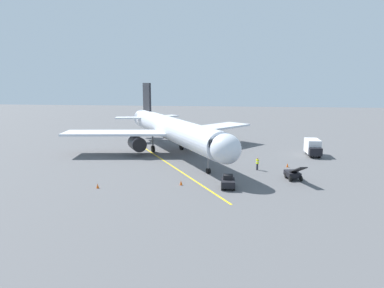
{
  "coord_description": "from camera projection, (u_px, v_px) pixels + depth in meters",
  "views": [
    {
      "loc": [
        -10.63,
        58.66,
        11.93
      ],
      "look_at": [
        -4.3,
        8.93,
        3.0
      ],
      "focal_mm": 33.31,
      "sensor_mm": 36.0,
      "label": 1
    }
  ],
  "objects": [
    {
      "name": "apron_lead_in_line",
      "position": [
        166.0,
        162.0,
        52.85
      ],
      "size": [
        20.16,
        34.79,
        0.01
      ],
      "primitive_type": "cube",
      "rotation": [
        0.0,
        0.0,
        0.52
      ],
      "color": "yellow",
      "rests_on": "ground"
    },
    {
      "name": "airplane",
      "position": [
        173.0,
        130.0,
        58.27
      ],
      "size": [
        30.88,
        36.6,
        11.5
      ],
      "color": "silver",
      "rests_on": "ground"
    },
    {
      "name": "ground_plane",
      "position": [
        174.0,
        152.0,
        60.71
      ],
      "size": [
        220.0,
        220.0,
        0.0
      ],
      "primitive_type": "plane",
      "color": "#565659"
    },
    {
      "name": "tug_starboard_side",
      "position": [
        228.0,
        182.0,
        39.95
      ],
      "size": [
        1.65,
        2.37,
        1.5
      ],
      "color": "black",
      "rests_on": "ground"
    },
    {
      "name": "ground_crew_marshaller",
      "position": [
        257.0,
        164.0,
        48.07
      ],
      "size": [
        0.4,
        0.47,
        1.71
      ],
      "color": "#23232D",
      "rests_on": "ground"
    },
    {
      "name": "safety_cone_wing_port",
      "position": [
        98.0,
        186.0,
        40.03
      ],
      "size": [
        0.32,
        0.32,
        0.55
      ],
      "primitive_type": "cone",
      "color": "#F2590F",
      "rests_on": "ground"
    },
    {
      "name": "safety_cone_nose_left",
      "position": [
        287.0,
        165.0,
        49.78
      ],
      "size": [
        0.32,
        0.32,
        0.55
      ],
      "primitive_type": "cone",
      "color": "#F2590F",
      "rests_on": "ground"
    },
    {
      "name": "safety_cone_nose_right",
      "position": [
        181.0,
        183.0,
        41.22
      ],
      "size": [
        0.32,
        0.32,
        0.55
      ],
      "primitive_type": "cone",
      "color": "#F2590F",
      "rests_on": "ground"
    },
    {
      "name": "box_truck_near_nose",
      "position": [
        313.0,
        147.0,
        57.14
      ],
      "size": [
        2.08,
        4.64,
        2.62
      ],
      "color": "black",
      "rests_on": "ground"
    },
    {
      "name": "belt_loader_portside",
      "position": [
        293.0,
        174.0,
        43.52
      ],
      "size": [
        2.09,
        4.72,
        2.32
      ],
      "color": "black",
      "rests_on": "ground"
    }
  ]
}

